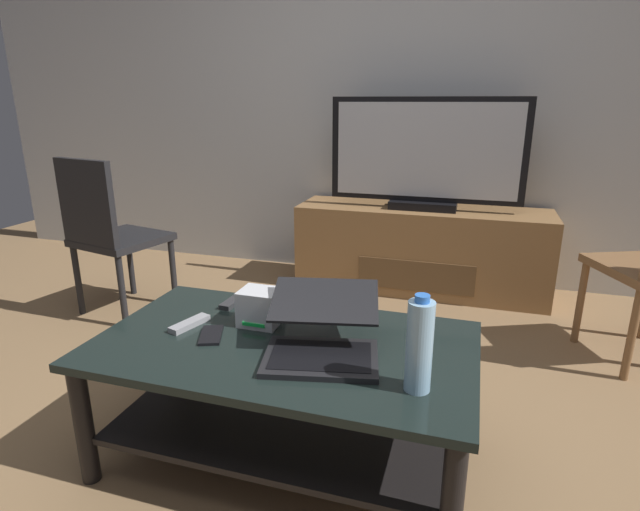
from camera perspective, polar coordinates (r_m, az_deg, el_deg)
name	(u,v)px	position (r m, az deg, el deg)	size (l,w,h in m)	color
ground_plane	(277,447)	(1.98, -4.93, -20.81)	(7.68, 7.68, 0.00)	olive
back_wall	(390,72)	(3.62, 7.96, 19.89)	(6.40, 0.12, 2.80)	silver
coffee_table	(284,377)	(1.77, -4.04, -13.59)	(1.26, 0.71, 0.45)	black
media_cabinet	(420,249)	(3.39, 11.30, 0.69)	(1.61, 0.46, 0.55)	olive
television	(426,156)	(3.25, 11.88, 10.91)	(1.20, 0.20, 0.69)	black
side_chair	(108,230)	(3.10, -22.81, 2.64)	(0.52, 0.52, 0.92)	black
laptop	(323,334)	(1.61, 0.29, -8.84)	(0.43, 0.47, 0.17)	black
router_box	(260,307)	(1.81, -6.80, -5.83)	(0.14, 0.12, 0.13)	silver
water_bottle_near	(419,346)	(1.41, 11.17, -9.98)	(0.07, 0.07, 0.28)	#99C6E5
cell_phone	(211,335)	(1.77, -12.21, -8.80)	(0.07, 0.14, 0.01)	black
tv_remote	(234,301)	(2.03, -9.70, -5.08)	(0.04, 0.16, 0.02)	#2D2D30
soundbar_remote	(190,324)	(1.86, -14.53, -7.48)	(0.04, 0.16, 0.02)	#99999E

